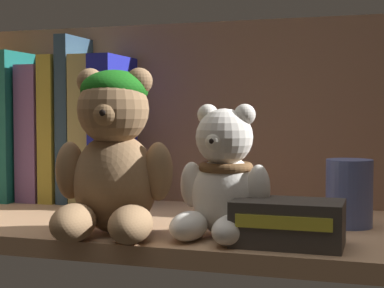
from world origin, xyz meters
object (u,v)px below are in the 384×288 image
book_5 (44,133)px  pillar_candle (349,193)px  book_3 (16,145)px  book_6 (63,129)px  book_2 (1,136)px  teddy_bear_smaller (223,180)px  small_product_box (288,223)px  book_8 (96,129)px  book_7 (77,120)px  book_4 (27,126)px  book_9 (118,130)px  teddy_bear_larger (113,155)px

book_5 → pillar_candle: bearing=-11.7°
book_3 → pillar_candle: (50.55, -9.48, -4.31)cm
book_6 → pillar_candle: 44.02cm
book_2 → teddy_bear_smaller: bearing=-25.3°
book_3 → teddy_bear_smaller: book_3 is taller
small_product_box → book_6: bearing=149.9°
small_product_box → pillar_candle: bearing=66.8°
book_8 → book_5: bearing=180.0°
book_3 → book_7: size_ratio=0.68×
book_4 → book_9: (15.26, 0.00, -0.46)cm
book_8 → pillar_candle: bearing=-14.4°
book_2 → book_8: (16.40, -0.00, 1.15)cm
book_8 → teddy_bear_larger: bearing=-59.2°
book_6 → teddy_bear_larger: size_ratio=1.19×
book_2 → book_3: 3.09cm
book_2 → book_6: bearing=-0.0°
book_7 → book_3: bearing=180.0°
book_2 → book_8: size_ratio=0.89×
book_5 → small_product_box: size_ratio=1.86×
book_5 → book_8: (8.72, -0.00, 0.63)cm
book_4 → book_7: bearing=0.0°
book_2 → small_product_box: book_2 is taller
book_6 → teddy_bear_larger: 28.35cm
book_9 → small_product_box: (28.09, -21.57, -8.32)cm
book_8 → teddy_bear_larger: 25.15cm
book_6 → book_5: bearing=180.0°
book_3 → book_4: bearing=-0.0°
book_8 → teddy_bear_smaller: (24.55, -19.40, -4.64)cm
pillar_candle → book_7: bearing=166.6°
book_9 → small_product_box: 36.39cm
teddy_bear_larger → small_product_box: size_ratio=1.67×
book_2 → small_product_box: size_ratio=1.76×
book_5 → book_9: size_ratio=0.95×
book_2 → small_product_box: bearing=-24.1°
book_5 → book_8: bearing=-0.0°
book_7 → teddy_bear_larger: (15.81, -21.53, -3.57)cm
book_5 → book_7: bearing=-0.0°
teddy_bear_smaller → book_9: bearing=137.1°
book_7 → book_2: bearing=180.0°
book_7 → book_9: bearing=-0.0°
book_3 → teddy_bear_smaller: 42.86cm
book_6 → teddy_bear_larger: (18.32, -21.53, -2.16)cm
book_5 → pillar_candle: (45.67, -9.48, -6.13)cm
book_6 → book_8: bearing=0.0°
book_6 → book_3: bearing=180.0°
book_7 → teddy_bear_larger: bearing=-53.7°
book_8 → book_9: size_ratio=1.01×
book_5 → teddy_bear_smaller: book_5 is taller
pillar_candle → small_product_box: 13.26cm
book_6 → book_9: bearing=-0.0°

